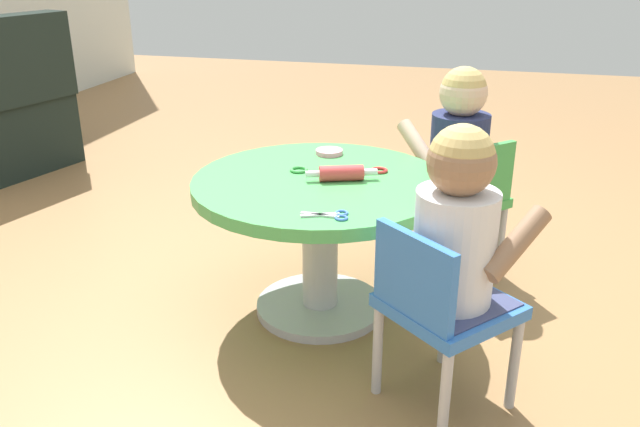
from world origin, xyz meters
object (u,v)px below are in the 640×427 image
seated_child_left (457,224)px  craft_scissors (332,215)px  child_chair_right (461,199)px  craft_table (320,215)px  seated_child_right (459,138)px  child_chair_left (440,307)px  rolling_pin (341,173)px

seated_child_left → craft_scissors: seated_child_left is taller
seated_child_left → child_chair_right: (0.78, 0.02, -0.23)m
craft_table → seated_child_right: seated_child_right is taller
craft_table → child_chair_right: child_chair_right is taller
craft_table → seated_child_left: (-0.38, -0.46, 0.17)m
craft_table → seated_child_right: (0.43, -0.41, 0.17)m
craft_table → seated_child_right: bearing=-43.5°
child_chair_left → craft_scissors: child_chair_left is taller
child_chair_left → rolling_pin: size_ratio=2.40×
seated_child_left → craft_scissors: size_ratio=3.65×
child_chair_left → child_chair_right: size_ratio=1.00×
child_chair_left → rolling_pin: child_chair_left is taller
craft_scissors → seated_child_left: bearing=-103.7°
child_chair_right → seated_child_right: seated_child_right is taller
child_chair_right → craft_table: bearing=132.6°
child_chair_left → rolling_pin: bearing=41.1°
craft_table → seated_child_right: 0.62m
craft_table → craft_scissors: craft_scissors is taller
child_chair_right → rolling_pin: 0.58m
child_chair_left → seated_child_left: size_ratio=1.05×
seated_child_right → craft_scissors: seated_child_right is taller
craft_table → rolling_pin: rolling_pin is taller
seated_child_right → child_chair_left: bearing=-178.6°
rolling_pin → seated_child_left: bearing=-134.8°
craft_table → rolling_pin: size_ratio=3.71×
seated_child_left → child_chair_left: bearing=139.6°
child_chair_left → seated_child_left: 0.23m
child_chair_left → seated_child_right: size_ratio=1.05×
seated_child_right → rolling_pin: (-0.43, 0.34, -0.02)m
child_chair_left → rolling_pin: (0.41, 0.36, 0.20)m
seated_child_left → rolling_pin: (0.38, 0.39, -0.02)m
craft_scissors → child_chair_left: bearing=-109.8°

